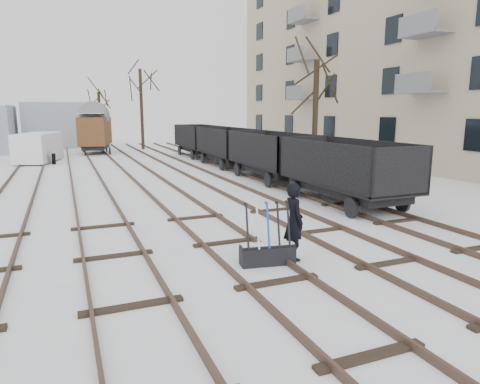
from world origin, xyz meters
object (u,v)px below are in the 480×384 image
Objects in this scene: worker at (294,221)px; freight_wagon_a at (345,180)px; ground_frame at (267,253)px; box_van_wagon at (95,130)px; panel_van at (38,147)px.

freight_wagon_a is (4.93, 4.76, -0.00)m from worker.
worker is (0.75, 0.10, 0.66)m from ground_frame.
box_van_wagon reaches higher than worker.
worker is at bearing 17.22° from ground_frame.
ground_frame is 0.29× the size of panel_van.
box_van_wagon reaches higher than panel_van.
panel_van reaches higher than worker.
freight_wagon_a is at bearing -60.30° from box_van_wagon.
panel_van is at bearing 18.09° from worker.
panel_van reaches higher than ground_frame.
ground_frame is 0.25× the size of freight_wagon_a.
freight_wagon_a is 22.85m from panel_van.
panel_van is (-4.21, -5.35, -0.91)m from box_van_wagon.
ground_frame is 29.98m from box_van_wagon.
box_van_wagon is (-2.46, 29.79, 1.03)m from worker.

